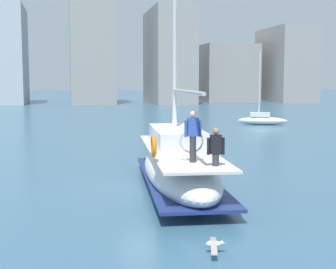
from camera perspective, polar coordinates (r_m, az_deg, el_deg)
The scene contains 5 objects.
ground_plane at distance 18.23m, azimuth -1.54°, elevation -6.23°, with size 400.00×400.00×0.00m, color #38607A.
main_sailboat at distance 17.89m, azimuth 1.26°, elevation -3.50°, with size 3.16×9.76×12.98m.
moored_sloop_near at distance 44.93m, azimuth 10.95°, elevation 1.76°, with size 4.47×2.64×6.58m.
seagull at distance 11.56m, azimuth 5.42°, elevation -12.60°, with size 0.51×1.22×0.18m.
waterfront_buildings at distance 88.19m, azimuth -8.08°, elevation 8.57°, with size 84.33×20.74×21.23m.
Camera 1 is at (-3.10, -17.52, 3.95)m, focal length 52.14 mm.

